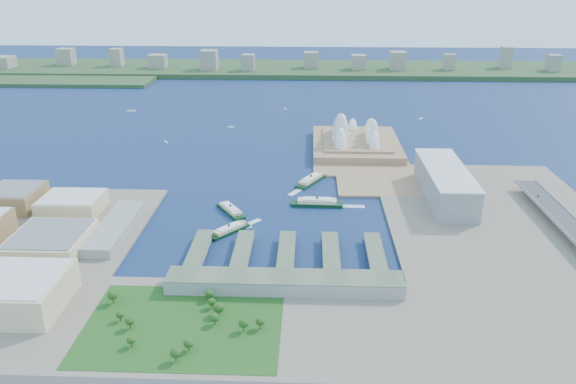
{
  "coord_description": "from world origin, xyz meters",
  "views": [
    {
      "loc": [
        34.59,
        -546.73,
        255.64
      ],
      "look_at": [
        10.36,
        51.02,
        18.0
      ],
      "focal_mm": 35.0,
      "sensor_mm": 36.0,
      "label": 1
    }
  ],
  "objects_px": {
    "car_c": "(538,196)",
    "toaster_building": "(445,183)",
    "opera_house": "(357,129)",
    "ferry_a": "(231,208)",
    "ferry_b": "(311,179)",
    "ferry_d": "(317,201)",
    "ferry_c": "(229,228)"
  },
  "relations": [
    {
      "from": "toaster_building",
      "to": "opera_house",
      "type": "bearing_deg",
      "value": 114.23
    },
    {
      "from": "toaster_building",
      "to": "ferry_b",
      "type": "xyz_separation_m",
      "value": [
        -158.36,
        50.7,
        -15.16
      ]
    },
    {
      "from": "ferry_a",
      "to": "ferry_c",
      "type": "bearing_deg",
      "value": -116.56
    },
    {
      "from": "ferry_b",
      "to": "car_c",
      "type": "height_order",
      "value": "car_c"
    },
    {
      "from": "ferry_d",
      "to": "car_c",
      "type": "relative_size",
      "value": 13.81
    },
    {
      "from": "ferry_d",
      "to": "ferry_b",
      "type": "bearing_deg",
      "value": 7.45
    },
    {
      "from": "ferry_c",
      "to": "ferry_d",
      "type": "height_order",
      "value": "ferry_d"
    },
    {
      "from": "opera_house",
      "to": "ferry_a",
      "type": "distance_m",
      "value": 296.24
    },
    {
      "from": "ferry_d",
      "to": "opera_house",
      "type": "bearing_deg",
      "value": -13.39
    },
    {
      "from": "ferry_d",
      "to": "car_c",
      "type": "height_order",
      "value": "car_c"
    },
    {
      "from": "car_c",
      "to": "toaster_building",
      "type": "bearing_deg",
      "value": 166.78
    },
    {
      "from": "opera_house",
      "to": "toaster_building",
      "type": "bearing_deg",
      "value": -65.77
    },
    {
      "from": "opera_house",
      "to": "toaster_building",
      "type": "height_order",
      "value": "opera_house"
    },
    {
      "from": "ferry_a",
      "to": "ferry_d",
      "type": "relative_size",
      "value": 0.86
    },
    {
      "from": "ferry_c",
      "to": "ferry_a",
      "type": "bearing_deg",
      "value": -43.76
    },
    {
      "from": "ferry_c",
      "to": "ferry_d",
      "type": "bearing_deg",
      "value": -100.11
    },
    {
      "from": "ferry_c",
      "to": "ferry_d",
      "type": "xyz_separation_m",
      "value": [
        92.38,
        76.3,
        1.03
      ]
    },
    {
      "from": "opera_house",
      "to": "car_c",
      "type": "xyz_separation_m",
      "value": [
        191.0,
        -223.73,
        -16.52
      ]
    },
    {
      "from": "ferry_a",
      "to": "ferry_b",
      "type": "relative_size",
      "value": 0.91
    },
    {
      "from": "car_c",
      "to": "ferry_b",
      "type": "bearing_deg",
      "value": 163.99
    },
    {
      "from": "ferry_b",
      "to": "ferry_d",
      "type": "distance_m",
      "value": 75.23
    },
    {
      "from": "toaster_building",
      "to": "ferry_b",
      "type": "bearing_deg",
      "value": 162.25
    },
    {
      "from": "opera_house",
      "to": "ferry_a",
      "type": "relative_size",
      "value": 3.5
    },
    {
      "from": "ferry_d",
      "to": "car_c",
      "type": "distance_m",
      "value": 252.19
    },
    {
      "from": "ferry_d",
      "to": "toaster_building",
      "type": "bearing_deg",
      "value": -79.07
    },
    {
      "from": "ferry_c",
      "to": "car_c",
      "type": "xyz_separation_m",
      "value": [
        344.38,
        76.74,
        10.86
      ]
    },
    {
      "from": "opera_house",
      "to": "toaster_building",
      "type": "distance_m",
      "value": 219.62
    },
    {
      "from": "toaster_building",
      "to": "ferry_b",
      "type": "relative_size",
      "value": 2.75
    },
    {
      "from": "ferry_a",
      "to": "ferry_b",
      "type": "distance_m",
      "value": 134.3
    },
    {
      "from": "ferry_b",
      "to": "ferry_d",
      "type": "xyz_separation_m",
      "value": [
        7.36,
        -74.87,
        0.31
      ]
    },
    {
      "from": "opera_house",
      "to": "ferry_d",
      "type": "xyz_separation_m",
      "value": [
        -61.0,
        -224.17,
        -26.36
      ]
    },
    {
      "from": "opera_house",
      "to": "toaster_building",
      "type": "relative_size",
      "value": 1.16
    }
  ]
}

